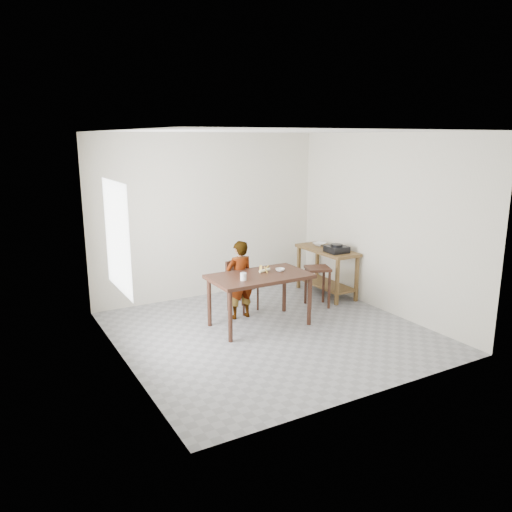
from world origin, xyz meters
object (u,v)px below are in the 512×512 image
prep_counter (326,272)px  dining_table (259,300)px  stool (317,287)px  dining_chair (243,286)px  child (240,280)px

prep_counter → dining_table: bearing=-157.9°
prep_counter → stool: (-0.50, -0.42, -0.08)m
dining_table → dining_chair: dining_chair is taller
dining_chair → stool: bearing=-38.7°
prep_counter → dining_chair: prep_counter is taller
prep_counter → stool: bearing=-140.0°
dining_table → prep_counter: 1.86m
dining_table → child: child is taller
dining_table → dining_chair: 0.68m
stool → child: bearing=174.2°
dining_chair → stool: (1.13, -0.39, -0.07)m
child → stool: child is taller
child → dining_chair: size_ratio=1.49×
stool → dining_table: bearing=-167.0°
dining_chair → stool: dining_chair is taller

